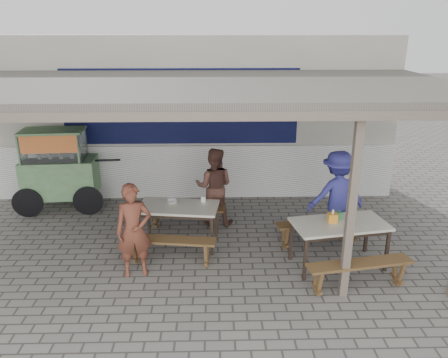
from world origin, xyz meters
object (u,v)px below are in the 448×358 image
table_right (340,227)px  bench_right_wall (320,227)px  condiment_jar (203,199)px  condiment_bowl (172,202)px  bench_left_street (171,245)px  patron_wall_side (214,187)px  table_left (178,210)px  patron_street_side (134,231)px  bench_left_wall (186,212)px  bench_right_street (359,269)px  tissue_box (332,218)px  patron_right_table (337,195)px  donation_box (337,215)px  vendor_cart (58,167)px

table_right → bench_right_wall: table_right is taller
condiment_jar → condiment_bowl: 0.55m
bench_left_street → bench_right_wall: size_ratio=0.93×
patron_wall_side → bench_right_wall: bearing=162.0°
table_left → condiment_bowl: 0.21m
patron_street_side → condiment_bowl: bearing=52.8°
bench_right_wall → table_right: bearing=-90.0°
bench_left_wall → condiment_jar: 0.75m
bench_right_street → table_left: bearing=141.8°
table_right → condiment_bowl: 2.86m
patron_street_side → tissue_box: (3.09, 0.23, 0.08)m
patron_right_table → condiment_jar: bearing=-7.1°
condiment_jar → bench_right_street: bearing=-35.4°
patron_right_table → donation_box: size_ratio=10.25×
bench_left_street → bench_right_wall: bearing=20.5°
table_left → vendor_cart: size_ratio=0.68×
donation_box → condiment_bowl: (-2.71, 0.71, -0.03)m
bench_right_street → patron_wall_side: size_ratio=1.05×
bench_left_street → condiment_jar: condiment_jar is taller
bench_right_wall → donation_box: 0.71m
vendor_cart → table_left: bearing=-37.9°
bench_left_wall → patron_right_table: 2.81m
bench_left_street → donation_box: size_ratio=9.40×
bench_left_wall → donation_box: (2.51, -1.22, 0.47)m
patron_wall_side → patron_right_table: bearing=173.6°
patron_wall_side → condiment_bowl: patron_wall_side is taller
table_left → patron_wall_side: (0.63, 0.90, 0.09)m
vendor_cart → bench_right_wall: bearing=-23.6°
bench_right_wall → condiment_bowl: (-2.59, 0.19, 0.43)m
bench_left_street → patron_right_table: size_ratio=0.92×
donation_box → condiment_jar: donation_box is taller
bench_left_street → table_right: table_right is taller
table_left → patron_street_side: (-0.60, -0.94, 0.07)m
table_right → patron_right_table: 1.07m
table_right → patron_street_side: (-3.20, -0.19, 0.07)m
bench_left_street → tissue_box: (2.57, -0.05, 0.48)m
bench_left_wall → condiment_jar: bearing=-46.4°
table_left → patron_wall_side: bearing=62.5°
bench_left_street → bench_right_wall: 2.63m
patron_wall_side → patron_right_table: patron_right_table is taller
patron_street_side → patron_right_table: size_ratio=0.91×
tissue_box → condiment_bowl: 2.74m
patron_right_table → bench_left_wall: bearing=-17.4°
table_left → patron_street_side: bearing=-115.2°
vendor_cart → condiment_bowl: 2.94m
patron_wall_side → condiment_bowl: 1.06m
bench_right_wall → patron_wall_side: size_ratio=1.05×
tissue_box → patron_wall_side: bearing=139.2°
patron_right_table → condiment_jar: 2.39m
patron_street_side → tissue_box: 3.10m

